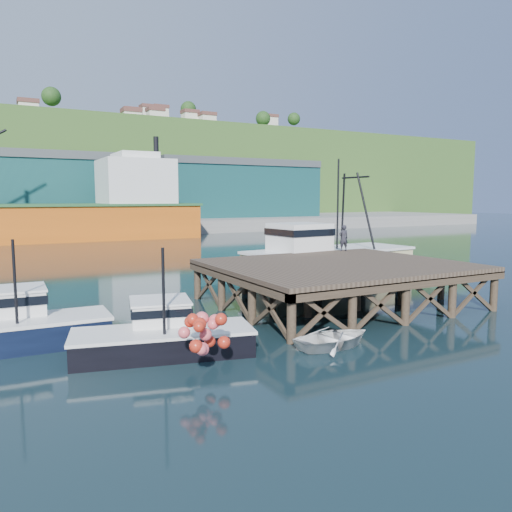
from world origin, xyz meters
TOP-DOWN VIEW (x-y plane):
  - ground at (0.00, 0.00)m, footprint 300.00×300.00m
  - wharf at (5.50, -0.19)m, footprint 12.00×10.00m
  - far_quay at (0.00, 70.00)m, footprint 160.00×40.00m
  - warehouse_mid at (0.00, 65.00)m, footprint 28.00×16.00m
  - warehouse_right at (30.00, 65.00)m, footprint 30.00×16.00m
  - cargo_ship at (-8.46, 48.00)m, footprint 55.50×10.00m
  - hillside at (0.00, 100.00)m, footprint 220.00×50.00m
  - boat_navy at (-9.17, -0.31)m, footprint 6.42×3.46m
  - boat_black at (-4.76, -3.58)m, footprint 6.45×5.35m
  - trawler at (9.66, 6.54)m, footprint 12.16×5.32m
  - dinghy at (0.96, -5.80)m, footprint 3.30×2.46m
  - dockworker at (9.31, 4.40)m, footprint 0.65×0.49m

SIDE VIEW (x-z plane):
  - ground at x=0.00m, z-range 0.00..0.00m
  - dinghy at x=0.96m, z-range 0.00..0.65m
  - boat_black at x=-4.76m, z-range -1.19..2.58m
  - boat_navy at x=-9.17m, z-range -1.19..2.79m
  - far_quay at x=0.00m, z-range 0.00..2.00m
  - trawler at x=9.66m, z-range -2.33..5.59m
  - wharf at x=5.50m, z-range 0.63..3.25m
  - dockworker at x=9.31m, z-range 2.12..3.73m
  - cargo_ship at x=-8.46m, z-range -3.56..10.19m
  - warehouse_mid at x=0.00m, z-range 2.00..11.00m
  - warehouse_right at x=30.00m, z-range 2.00..11.00m
  - hillside at x=0.00m, z-range 0.00..22.00m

